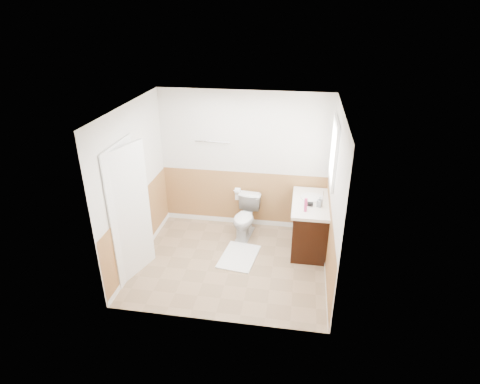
% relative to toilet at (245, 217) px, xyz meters
% --- Properties ---
extents(floor, '(3.00, 3.00, 0.00)m').
position_rel_toilet_xyz_m(floor, '(-0.10, -0.87, -0.36)').
color(floor, '#8C7051').
rests_on(floor, ground).
extents(ceiling, '(3.00, 3.00, 0.00)m').
position_rel_toilet_xyz_m(ceiling, '(-0.10, -0.87, 2.14)').
color(ceiling, white).
rests_on(ceiling, floor).
extents(wall_back, '(3.00, 0.00, 3.00)m').
position_rel_toilet_xyz_m(wall_back, '(-0.10, 0.43, 0.89)').
color(wall_back, silver).
rests_on(wall_back, floor).
extents(wall_front, '(3.00, 0.00, 3.00)m').
position_rel_toilet_xyz_m(wall_front, '(-0.10, -2.17, 0.89)').
color(wall_front, silver).
rests_on(wall_front, floor).
extents(wall_left, '(0.00, 3.00, 3.00)m').
position_rel_toilet_xyz_m(wall_left, '(-1.60, -0.87, 0.89)').
color(wall_left, silver).
rests_on(wall_left, floor).
extents(wall_right, '(0.00, 3.00, 3.00)m').
position_rel_toilet_xyz_m(wall_right, '(1.40, -0.87, 0.89)').
color(wall_right, silver).
rests_on(wall_right, floor).
extents(wainscot_back, '(3.00, 0.00, 3.00)m').
position_rel_toilet_xyz_m(wainscot_back, '(-0.10, 0.41, 0.14)').
color(wainscot_back, '#A26A41').
rests_on(wainscot_back, floor).
extents(wainscot_front, '(3.00, 0.00, 3.00)m').
position_rel_toilet_xyz_m(wainscot_front, '(-0.10, -2.16, 0.14)').
color(wainscot_front, '#A26A41').
rests_on(wainscot_front, floor).
extents(wainscot_left, '(0.00, 2.60, 2.60)m').
position_rel_toilet_xyz_m(wainscot_left, '(-1.58, -0.87, 0.14)').
color(wainscot_left, '#A26A41').
rests_on(wainscot_left, floor).
extents(wainscot_right, '(0.00, 2.60, 2.60)m').
position_rel_toilet_xyz_m(wainscot_right, '(1.39, -0.87, 0.14)').
color(wainscot_right, '#A26A41').
rests_on(wainscot_right, floor).
extents(toilet, '(0.49, 0.74, 0.71)m').
position_rel_toilet_xyz_m(toilet, '(0.00, 0.00, 0.00)').
color(toilet, silver).
rests_on(toilet, floor).
extents(bath_mat, '(0.65, 0.87, 0.02)m').
position_rel_toilet_xyz_m(bath_mat, '(0.00, -0.71, -0.35)').
color(bath_mat, white).
rests_on(bath_mat, floor).
extents(vanity_cabinet, '(0.55, 1.10, 0.80)m').
position_rel_toilet_xyz_m(vanity_cabinet, '(1.12, -0.19, 0.04)').
color(vanity_cabinet, black).
rests_on(vanity_cabinet, floor).
extents(vanity_knob_left, '(0.03, 0.03, 0.03)m').
position_rel_toilet_xyz_m(vanity_knob_left, '(0.82, -0.29, 0.19)').
color(vanity_knob_left, '#BBBBC2').
rests_on(vanity_knob_left, vanity_cabinet).
extents(vanity_knob_right, '(0.03, 0.03, 0.03)m').
position_rel_toilet_xyz_m(vanity_knob_right, '(0.82, -0.09, 0.19)').
color(vanity_knob_right, silver).
rests_on(vanity_knob_right, vanity_cabinet).
extents(countertop, '(0.60, 1.15, 0.05)m').
position_rel_toilet_xyz_m(countertop, '(1.11, -0.19, 0.47)').
color(countertop, white).
rests_on(countertop, vanity_cabinet).
extents(sink_basin, '(0.36, 0.36, 0.02)m').
position_rel_toilet_xyz_m(sink_basin, '(1.12, -0.04, 0.50)').
color(sink_basin, white).
rests_on(sink_basin, countertop).
extents(faucet, '(0.02, 0.02, 0.14)m').
position_rel_toilet_xyz_m(faucet, '(1.30, -0.04, 0.56)').
color(faucet, silver).
rests_on(faucet, countertop).
extents(lotion_bottle, '(0.05, 0.05, 0.22)m').
position_rel_toilet_xyz_m(lotion_bottle, '(1.02, -0.53, 0.60)').
color(lotion_bottle, '#C4326F').
rests_on(lotion_bottle, countertop).
extents(soap_dispenser, '(0.10, 0.10, 0.17)m').
position_rel_toilet_xyz_m(soap_dispenser, '(1.24, -0.33, 0.58)').
color(soap_dispenser, gray).
rests_on(soap_dispenser, countertop).
extents(hair_dryer_body, '(0.14, 0.07, 0.07)m').
position_rel_toilet_xyz_m(hair_dryer_body, '(1.07, -0.33, 0.53)').
color(hair_dryer_body, black).
rests_on(hair_dryer_body, countertop).
extents(hair_dryer_handle, '(0.03, 0.03, 0.07)m').
position_rel_toilet_xyz_m(hair_dryer_handle, '(1.04, -0.34, 0.50)').
color(hair_dryer_handle, black).
rests_on(hair_dryer_handle, countertop).
extents(mirror_panel, '(0.02, 0.35, 0.90)m').
position_rel_toilet_xyz_m(mirror_panel, '(1.38, 0.23, 1.19)').
color(mirror_panel, silver).
rests_on(mirror_panel, wall_right).
extents(window_frame, '(0.04, 0.80, 1.00)m').
position_rel_toilet_xyz_m(window_frame, '(1.37, -0.29, 1.39)').
color(window_frame, white).
rests_on(window_frame, wall_right).
extents(window_glass, '(0.01, 0.70, 0.90)m').
position_rel_toilet_xyz_m(window_glass, '(1.39, -0.29, 1.39)').
color(window_glass, white).
rests_on(window_glass, wall_right).
extents(door, '(0.29, 0.78, 2.04)m').
position_rel_toilet_xyz_m(door, '(-1.50, -1.32, 0.66)').
color(door, white).
rests_on(door, wall_left).
extents(door_frame, '(0.02, 0.92, 2.10)m').
position_rel_toilet_xyz_m(door_frame, '(-1.57, -1.32, 0.67)').
color(door_frame, white).
rests_on(door_frame, wall_left).
extents(door_knob, '(0.06, 0.06, 0.06)m').
position_rel_toilet_xyz_m(door_knob, '(-1.44, -0.99, 0.59)').
color(door_knob, silver).
rests_on(door_knob, door).
extents(towel_bar, '(0.62, 0.02, 0.02)m').
position_rel_toilet_xyz_m(towel_bar, '(-0.65, 0.37, 1.24)').
color(towel_bar, silver).
rests_on(towel_bar, wall_back).
extents(tp_holder_bar, '(0.14, 0.02, 0.02)m').
position_rel_toilet_xyz_m(tp_holder_bar, '(-0.20, 0.35, 0.34)').
color(tp_holder_bar, silver).
rests_on(tp_holder_bar, wall_back).
extents(tp_roll, '(0.10, 0.11, 0.11)m').
position_rel_toilet_xyz_m(tp_roll, '(-0.20, 0.35, 0.34)').
color(tp_roll, white).
rests_on(tp_roll, tp_holder_bar).
extents(tp_sheet, '(0.10, 0.01, 0.16)m').
position_rel_toilet_xyz_m(tp_sheet, '(-0.20, 0.35, 0.23)').
color(tp_sheet, white).
rests_on(tp_sheet, tp_roll).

